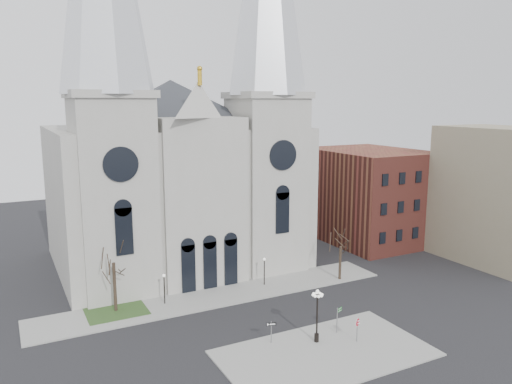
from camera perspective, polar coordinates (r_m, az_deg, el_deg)
name	(u,v)px	position (r m, az deg, el deg)	size (l,w,h in m)	color
ground	(266,337)	(47.49, 1.18, -16.27)	(160.00, 160.00, 0.00)	black
sidewalk_near	(325,353)	(45.12, 7.89, -17.78)	(18.00, 10.00, 0.14)	gray
sidewalk_far	(219,296)	(56.51, -4.28, -11.73)	(40.00, 6.00, 0.14)	gray
grass_patch	(116,311)	(54.43, -15.70, -12.97)	(6.00, 5.00, 0.18)	#2E4E21
cathedral	(179,124)	(63.55, -8.75, 7.69)	(33.00, 26.66, 54.00)	#9F9E94
bg_building_brick	(369,195)	(79.08, 12.74, -0.33)	(14.00, 18.00, 14.00)	brown
bg_building_tan	(495,195)	(73.69, 25.66, -0.29)	(10.00, 14.00, 18.00)	gray
tree_left	(113,260)	(52.54, -15.99, -7.45)	(3.20, 3.20, 7.50)	black
tree_right	(341,244)	(60.61, 9.65, -5.92)	(3.20, 3.20, 6.00)	black
ped_lamp_left	(164,284)	(54.25, -10.45, -10.28)	(0.32, 0.32, 3.26)	black
ped_lamp_right	(264,267)	(58.58, 0.96, -8.53)	(0.32, 0.32, 3.26)	black
stop_sign	(357,324)	(46.64, 11.50, -14.61)	(0.81, 0.11, 2.24)	slate
globe_lamp	(317,309)	(45.45, 7.01, -13.15)	(1.36, 1.36, 4.89)	black
one_way_sign	(271,328)	(45.65, 1.76, -15.30)	(0.85, 0.32, 2.02)	slate
street_name_sign	(338,318)	(48.09, 9.31, -14.01)	(0.72, 0.33, 2.40)	slate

